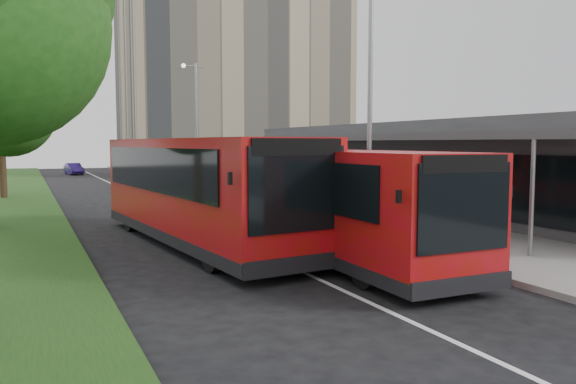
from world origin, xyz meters
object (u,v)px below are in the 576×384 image
bus_second (200,191)px  car_far (74,169)px  tree_far (0,100)px  lamp_post_far (195,117)px  bollard (235,185)px  bus_main (333,202)px  car_near (119,171)px  lamp_post_near (368,92)px  litter_bin (275,196)px

bus_second → car_far: size_ratio=3.37×
bus_second → tree_far: bearing=102.6°
lamp_post_far → bollard: size_ratio=8.67×
bus_second → bollard: bearing=61.0°
car_far → lamp_post_far: bearing=-85.0°
lamp_post_far → bollard: (1.28, -3.84, -4.11)m
bus_second → car_far: (-0.42, 42.03, -1.08)m
tree_far → bus_main: 23.30m
bus_second → car_near: bearing=79.9°
lamp_post_near → car_far: size_ratio=2.33×
lamp_post_near → car_near: lamp_post_near is taller
lamp_post_near → car_far: (-5.69, 43.11, -4.15)m
litter_bin → car_near: (-3.28, 27.18, 0.03)m
lamp_post_near → car_near: size_ratio=2.41×
bollard → car_far: 27.83m
bollard → bus_main: bearing=-101.7°
tree_far → bus_second: size_ratio=0.73×
tree_far → litter_bin: tree_far is taller
lamp_post_near → bollard: 16.72m
lamp_post_far → car_far: bearing=103.8°
tree_far → lamp_post_near: size_ratio=1.05×
lamp_post_near → car_near: bearing=93.8°
car_near → bus_second: bearing=-83.6°
lamp_post_near → lamp_post_far: size_ratio=1.00×
lamp_post_far → litter_bin: bearing=-85.4°
bus_main → tree_far: bearing=112.8°
bollard → car_near: bearing=100.3°
lamp_post_near → lamp_post_far: bearing=90.0°
litter_bin → bollard: size_ratio=0.84×
bollard → car_near: 20.63m
lamp_post_near → car_near: 36.77m
bus_main → car_near: bearing=90.6°
car_far → car_near: bearing=-72.7°
lamp_post_near → bus_main: (-2.53, -2.25, -3.24)m
bollard → tree_far: bearing=166.9°
litter_bin → tree_far: bearing=140.8°
bus_main → bus_second: size_ratio=0.89×
lamp_post_near → bollard: lamp_post_near is taller
bus_main → litter_bin: (3.40, 11.53, -0.94)m
bus_second → lamp_post_near: bearing=-17.1°
lamp_post_near → bus_second: 6.19m
car_far → bus_main: bearing=-94.9°
tree_far → lamp_post_near: bearing=-59.7°
bus_second → bollard: size_ratio=12.49×
bus_main → car_near: size_ratio=3.08×
lamp_post_near → lamp_post_far: 20.00m
lamp_post_near → bus_main: lamp_post_near is taller
lamp_post_far → car_far: size_ratio=2.33×
tree_far → car_far: (5.44, 24.05, -4.84)m
lamp_post_near → car_near: (-2.41, 36.46, -4.15)m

